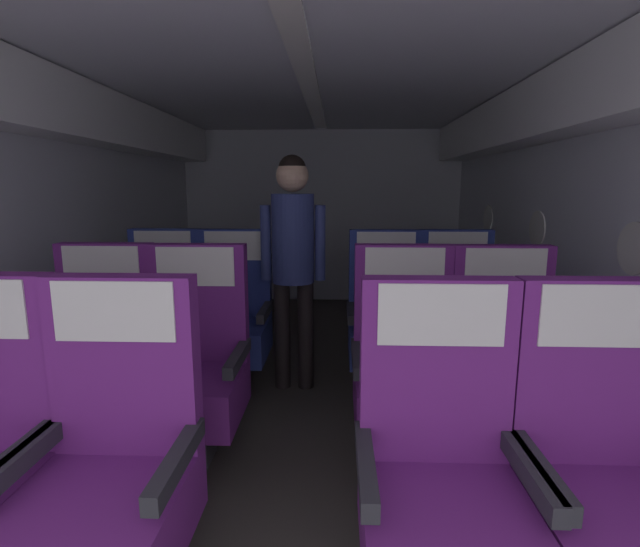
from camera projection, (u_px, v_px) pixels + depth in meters
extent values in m
cube|color=#3D3833|center=(307.00, 400.00, 3.07)|extent=(3.56, 5.98, 0.02)
cube|color=silver|center=(41.00, 241.00, 2.94)|extent=(0.08, 5.58, 2.07)
cube|color=silver|center=(583.00, 244.00, 2.81)|extent=(0.08, 5.58, 2.07)
cube|color=silver|center=(305.00, 64.00, 2.69)|extent=(3.44, 5.58, 0.06)
cube|color=silver|center=(322.00, 216.00, 5.64)|extent=(3.44, 0.06, 2.07)
cube|color=white|center=(57.00, 106.00, 2.79)|extent=(0.29, 5.36, 0.36)
cube|color=white|center=(565.00, 102.00, 2.67)|extent=(0.29, 5.36, 0.36)
cube|color=white|center=(305.00, 72.00, 2.70)|extent=(0.12, 5.02, 0.02)
cylinder|color=white|center=(634.00, 249.00, 2.26)|extent=(0.01, 0.26, 0.26)
cylinder|color=white|center=(537.00, 229.00, 3.36)|extent=(0.01, 0.26, 0.26)
cylinder|color=white|center=(488.00, 219.00, 4.45)|extent=(0.01, 0.26, 0.26)
cube|color=#28282D|center=(20.00, 454.00, 1.44)|extent=(0.05, 0.43, 0.06)
cube|color=#6B237A|center=(105.00, 519.00, 1.46)|extent=(0.50, 0.51, 0.23)
cube|color=#6B237A|center=(125.00, 365.00, 1.59)|extent=(0.50, 0.09, 0.62)
cube|color=#28282D|center=(177.00, 461.00, 1.41)|extent=(0.05, 0.43, 0.06)
cube|color=#28282D|center=(24.00, 457.00, 1.43)|extent=(0.05, 0.43, 0.06)
cube|color=silver|center=(113.00, 312.00, 1.50)|extent=(0.40, 0.01, 0.20)
cube|color=#6B237A|center=(612.00, 531.00, 1.40)|extent=(0.50, 0.51, 0.23)
cube|color=#6B237A|center=(590.00, 371.00, 1.53)|extent=(0.50, 0.09, 0.62)
cube|color=#28282D|center=(537.00, 468.00, 1.38)|extent=(0.05, 0.43, 0.06)
cube|color=silver|center=(605.00, 316.00, 1.45)|extent=(0.40, 0.01, 0.20)
cube|color=#6B237A|center=(443.00, 528.00, 1.42)|extent=(0.50, 0.51, 0.23)
cube|color=#6B237A|center=(435.00, 370.00, 1.54)|extent=(0.50, 0.09, 0.62)
cube|color=#28282D|center=(528.00, 469.00, 1.37)|extent=(0.05, 0.43, 0.06)
cube|color=#28282D|center=(366.00, 465.00, 1.39)|extent=(0.05, 0.43, 0.06)
cube|color=silver|center=(441.00, 315.00, 1.46)|extent=(0.40, 0.01, 0.20)
cube|color=#38383D|center=(100.00, 434.00, 2.40)|extent=(0.18, 0.18, 0.23)
cube|color=#6B237A|center=(96.00, 392.00, 2.36)|extent=(0.50, 0.51, 0.23)
cube|color=#6B237A|center=(109.00, 301.00, 2.49)|extent=(0.50, 0.09, 0.62)
cube|color=#28282D|center=(139.00, 354.00, 2.31)|extent=(0.05, 0.43, 0.06)
cube|color=#28282D|center=(45.00, 353.00, 2.33)|extent=(0.05, 0.43, 0.06)
cube|color=silver|center=(101.00, 265.00, 2.40)|extent=(0.40, 0.01, 0.20)
cube|color=#38383D|center=(194.00, 438.00, 2.36)|extent=(0.18, 0.18, 0.23)
cube|color=#6B237A|center=(192.00, 396.00, 2.32)|extent=(0.50, 0.51, 0.23)
cube|color=#6B237A|center=(200.00, 303.00, 2.45)|extent=(0.50, 0.09, 0.62)
cube|color=#28282D|center=(238.00, 357.00, 2.27)|extent=(0.05, 0.43, 0.06)
cube|color=#28282D|center=(142.00, 356.00, 2.29)|extent=(0.05, 0.43, 0.06)
cube|color=silver|center=(195.00, 267.00, 2.36)|extent=(0.40, 0.01, 0.20)
cube|color=#38383D|center=(504.00, 444.00, 2.31)|extent=(0.18, 0.18, 0.23)
cube|color=#6B237A|center=(508.00, 400.00, 2.27)|extent=(0.50, 0.51, 0.23)
cube|color=#6B237A|center=(499.00, 305.00, 2.40)|extent=(0.50, 0.09, 0.62)
cube|color=#28282D|center=(561.00, 361.00, 2.22)|extent=(0.05, 0.43, 0.06)
cube|color=#28282D|center=(461.00, 360.00, 2.24)|extent=(0.05, 0.43, 0.06)
cube|color=silver|center=(506.00, 268.00, 2.31)|extent=(0.40, 0.01, 0.20)
cube|color=#38383D|center=(403.00, 441.00, 2.34)|extent=(0.18, 0.18, 0.23)
cube|color=#6B237A|center=(405.00, 398.00, 2.30)|extent=(0.50, 0.51, 0.23)
cube|color=#6B237A|center=(402.00, 304.00, 2.42)|extent=(0.50, 0.09, 0.62)
cube|color=#28282D|center=(456.00, 359.00, 2.25)|extent=(0.05, 0.43, 0.06)
cube|color=#28282D|center=(357.00, 358.00, 2.27)|extent=(0.05, 0.43, 0.06)
cube|color=silver|center=(405.00, 267.00, 2.34)|extent=(0.40, 0.01, 0.20)
cube|color=#38383D|center=(162.00, 370.00, 3.25)|extent=(0.18, 0.18, 0.23)
cube|color=navy|center=(160.00, 338.00, 3.21)|extent=(0.50, 0.51, 0.23)
cube|color=navy|center=(167.00, 272.00, 3.34)|extent=(0.50, 0.09, 0.62)
cube|color=#28282D|center=(192.00, 310.00, 3.16)|extent=(0.05, 0.43, 0.06)
cube|color=#28282D|center=(123.00, 309.00, 3.18)|extent=(0.05, 0.43, 0.06)
cube|color=silver|center=(163.00, 245.00, 3.25)|extent=(0.40, 0.01, 0.20)
cube|color=#38383D|center=(232.00, 372.00, 3.21)|extent=(0.18, 0.18, 0.23)
cube|color=navy|center=(231.00, 340.00, 3.17)|extent=(0.50, 0.51, 0.23)
cube|color=navy|center=(236.00, 273.00, 3.30)|extent=(0.50, 0.09, 0.62)
cube|color=#28282D|center=(265.00, 311.00, 3.12)|extent=(0.05, 0.43, 0.06)
cube|color=#28282D|center=(195.00, 310.00, 3.14)|extent=(0.05, 0.43, 0.06)
cube|color=silver|center=(233.00, 246.00, 3.21)|extent=(0.40, 0.01, 0.20)
cube|color=#38383D|center=(457.00, 374.00, 3.18)|extent=(0.18, 0.18, 0.23)
cube|color=navy|center=(459.00, 342.00, 3.14)|extent=(0.50, 0.51, 0.23)
cube|color=navy|center=(454.00, 274.00, 3.26)|extent=(0.50, 0.09, 0.62)
cube|color=#28282D|center=(497.00, 313.00, 3.09)|extent=(0.05, 0.43, 0.06)
cube|color=#28282D|center=(424.00, 312.00, 3.11)|extent=(0.05, 0.43, 0.06)
cube|color=silver|center=(458.00, 246.00, 3.18)|extent=(0.40, 0.01, 0.20)
cube|color=#38383D|center=(385.00, 374.00, 3.17)|extent=(0.18, 0.18, 0.23)
cube|color=navy|center=(386.00, 342.00, 3.13)|extent=(0.50, 0.51, 0.23)
cube|color=navy|center=(385.00, 274.00, 3.26)|extent=(0.50, 0.09, 0.62)
cube|color=#28282D|center=(423.00, 313.00, 3.09)|extent=(0.05, 0.43, 0.06)
cube|color=#28282D|center=(351.00, 312.00, 3.10)|extent=(0.05, 0.43, 0.06)
cube|color=silver|center=(386.00, 247.00, 3.17)|extent=(0.40, 0.01, 0.20)
cylinder|color=black|center=(282.00, 335.00, 3.20)|extent=(0.11, 0.11, 0.75)
cylinder|color=black|center=(306.00, 335.00, 3.19)|extent=(0.11, 0.11, 0.75)
cylinder|color=navy|center=(293.00, 239.00, 3.07)|extent=(0.28, 0.28, 0.58)
cylinder|color=navy|center=(266.00, 243.00, 3.08)|extent=(0.07, 0.07, 0.50)
cylinder|color=navy|center=(320.00, 243.00, 3.07)|extent=(0.07, 0.07, 0.50)
sphere|color=tan|center=(292.00, 176.00, 3.00)|extent=(0.21, 0.21, 0.21)
sphere|color=black|center=(292.00, 169.00, 2.99)|extent=(0.18, 0.18, 0.18)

